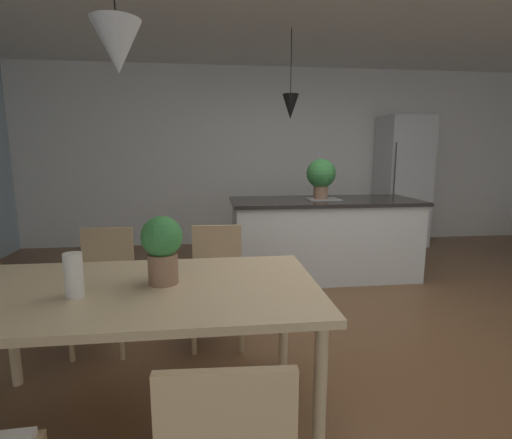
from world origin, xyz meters
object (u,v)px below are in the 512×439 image
at_px(chair_far_left, 104,284).
at_px(potted_plant_on_table, 162,246).
at_px(refrigerator, 402,182).
at_px(kitchen_island, 323,237).
at_px(potted_plant_on_island, 321,175).
at_px(chair_far_right, 217,280).
at_px(dining_table, 138,299).
at_px(vase_on_dining_table, 74,275).

height_order(chair_far_left, potted_plant_on_table, potted_plant_on_table).
bearing_deg(chair_far_left, refrigerator, 37.07).
height_order(kitchen_island, potted_plant_on_table, potted_plant_on_table).
bearing_deg(refrigerator, kitchen_island, -139.20).
relative_size(chair_far_left, kitchen_island, 0.41).
distance_m(chair_far_left, kitchen_island, 2.49).
bearing_deg(potted_plant_on_island, chair_far_right, -130.81).
distance_m(kitchen_island, refrigerator, 2.27).
distance_m(dining_table, potted_plant_on_table, 0.30).
relative_size(kitchen_island, potted_plant_on_island, 4.62).
height_order(chair_far_left, refrigerator, refrigerator).
xyz_separation_m(chair_far_right, kitchen_island, (1.25, 1.38, -0.01)).
xyz_separation_m(chair_far_left, vase_on_dining_table, (0.14, -0.97, 0.38)).
bearing_deg(vase_on_dining_table, potted_plant_on_table, 20.29).
distance_m(potted_plant_on_island, potted_plant_on_table, 2.67).
xyz_separation_m(potted_plant_on_island, vase_on_dining_table, (-1.88, -2.36, -0.31)).
distance_m(potted_plant_on_table, vase_on_dining_table, 0.43).
bearing_deg(chair_far_left, vase_on_dining_table, -81.65).
height_order(kitchen_island, vase_on_dining_table, vase_on_dining_table).
bearing_deg(kitchen_island, chair_far_left, -146.25).
xyz_separation_m(kitchen_island, vase_on_dining_table, (-1.93, -2.36, 0.40)).
xyz_separation_m(chair_far_right, potted_plant_on_table, (-0.29, -0.83, 0.48)).
bearing_deg(chair_far_right, refrigerator, 44.10).
distance_m(refrigerator, vase_on_dining_table, 5.24).
relative_size(potted_plant_on_island, vase_on_dining_table, 2.14).
relative_size(chair_far_right, refrigerator, 0.44).
bearing_deg(kitchen_island, potted_plant_on_island, 180.00).
xyz_separation_m(chair_far_left, potted_plant_on_island, (2.02, 1.38, 0.70)).
distance_m(dining_table, potted_plant_on_island, 2.82).
bearing_deg(kitchen_island, vase_on_dining_table, -129.30).
height_order(chair_far_right, vase_on_dining_table, vase_on_dining_table).
bearing_deg(kitchen_island, chair_far_right, -131.98).
distance_m(chair_far_left, vase_on_dining_table, 1.05).
relative_size(dining_table, potted_plant_on_table, 5.17).
bearing_deg(potted_plant_on_table, refrigerator, 48.71).
height_order(dining_table, refrigerator, refrigerator).
relative_size(chair_far_left, refrigerator, 0.44).
xyz_separation_m(dining_table, potted_plant_on_island, (1.61, 2.26, 0.49)).
relative_size(kitchen_island, vase_on_dining_table, 9.90).
xyz_separation_m(kitchen_island, refrigerator, (1.68, 1.45, 0.52)).
bearing_deg(chair_far_right, vase_on_dining_table, -125.11).
xyz_separation_m(chair_far_right, potted_plant_on_island, (1.20, 1.38, 0.70)).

